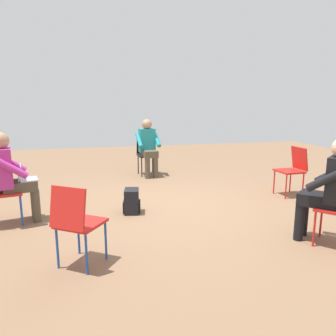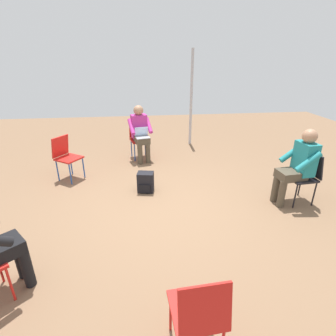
{
  "view_description": "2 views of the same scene",
  "coord_description": "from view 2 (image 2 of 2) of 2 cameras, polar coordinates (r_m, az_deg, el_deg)",
  "views": [
    {
      "loc": [
        1.13,
        4.84,
        1.63
      ],
      "look_at": [
        -0.05,
        -0.16,
        0.57
      ],
      "focal_mm": 35.0,
      "sensor_mm": 36.0,
      "label": 1
    },
    {
      "loc": [
        -3.59,
        0.31,
        2.25
      ],
      "look_at": [
        -0.16,
        -0.1,
        0.76
      ],
      "focal_mm": 28.0,
      "sensor_mm": 36.0,
      "label": 2
    }
  ],
  "objects": [
    {
      "name": "ground_plane",
      "position": [
        4.25,
        -1.55,
        -8.62
      ],
      "size": [
        14.0,
        14.0,
        0.0
      ],
      "primitive_type": "plane",
      "color": "brown"
    },
    {
      "name": "chair_west",
      "position": [
        2.24,
        6.8,
        -28.59
      ],
      "size": [
        0.46,
        0.42,
        0.85
      ],
      "rotation": [
        0.0,
        0.0,
        -1.51
      ],
      "color": "red",
      "rests_on": "ground"
    },
    {
      "name": "chair_northeast",
      "position": [
        5.39,
        -21.36,
        2.69
      ],
      "size": [
        0.57,
        0.58,
        0.85
      ],
      "rotation": [
        0.0,
        0.0,
        2.54
      ],
      "color": "red",
      "rests_on": "ground"
    },
    {
      "name": "chair_east",
      "position": [
        6.19,
        -6.36,
        6.74
      ],
      "size": [
        0.51,
        0.48,
        0.85
      ],
      "rotation": [
        0.0,
        0.0,
        1.79
      ],
      "color": "red",
      "rests_on": "ground"
    },
    {
      "name": "chair_south",
      "position": [
        4.75,
        27.73,
        -1.17
      ],
      "size": [
        0.43,
        0.47,
        0.85
      ],
      "rotation": [
        0.0,
        0.0,
        0.08
      ],
      "color": "black",
      "rests_on": "ground"
    },
    {
      "name": "person_with_laptop",
      "position": [
        5.98,
        -6.06,
        8.11
      ],
      "size": [
        0.58,
        0.57,
        1.24
      ],
      "rotation": [
        0.0,
        0.0,
        1.79
      ],
      "color": "#4C4233",
      "rests_on": "ground"
    },
    {
      "name": "person_in_teal",
      "position": [
        4.58,
        26.55,
        0.9
      ],
      "size": [
        0.52,
        0.54,
        1.24
      ],
      "rotation": [
        0.0,
        0.0,
        0.08
      ],
      "color": "#4C4233",
      "rests_on": "ground"
    },
    {
      "name": "backpack_near_laptop_user",
      "position": [
        4.68,
        -4.88,
        -3.31
      ],
      "size": [
        0.28,
        0.31,
        0.36
      ],
      "rotation": [
        0.0,
        0.0,
        4.53
      ],
      "color": "black",
      "rests_on": "ground"
    },
    {
      "name": "tent_pole_far",
      "position": [
        7.04,
        5.07,
        14.76
      ],
      "size": [
        0.07,
        0.07,
        2.42
      ],
      "primitive_type": "cylinder",
      "color": "#B2B2B7",
      "rests_on": "ground"
    }
  ]
}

